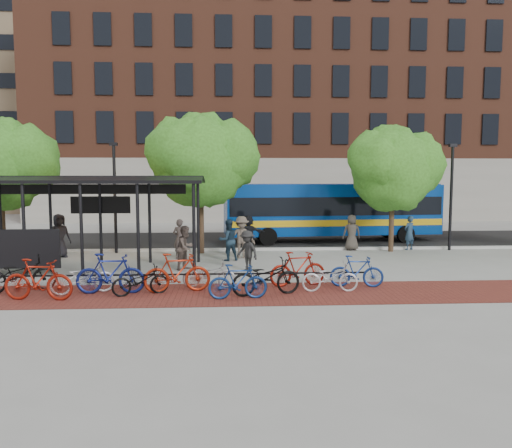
{
  "coord_description": "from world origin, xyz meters",
  "views": [
    {
      "loc": [
        -1.78,
        -19.88,
        3.54
      ],
      "look_at": [
        -0.6,
        0.68,
        1.6
      ],
      "focal_mm": 35.0,
      "sensor_mm": 36.0,
      "label": 1
    }
  ],
  "objects": [
    {
      "name": "pedestrian_1",
      "position": [
        -3.85,
        1.73,
        0.87
      ],
      "size": [
        0.73,
        0.59,
        1.74
      ],
      "primitive_type": "imported",
      "rotation": [
        0.0,
        0.0,
        2.83
      ],
      "color": "#423835",
      "rests_on": "ground"
    },
    {
      "name": "bike_rack_rail",
      "position": [
        -3.3,
        -4.1,
        0.0
      ],
      "size": [
        12.0,
        0.05,
        0.95
      ],
      "primitive_type": "cube",
      "color": "black",
      "rests_on": "ground"
    },
    {
      "name": "bike_5",
      "position": [
        -3.33,
        -4.67,
        0.61
      ],
      "size": [
        2.11,
        0.94,
        1.22
      ],
      "primitive_type": "imported",
      "rotation": [
        0.0,
        0.0,
        1.75
      ],
      "color": "#98230D",
      "rests_on": "ground"
    },
    {
      "name": "bike_1",
      "position": [
        -7.22,
        -5.46,
        0.61
      ],
      "size": [
        2.08,
        0.79,
        1.22
      ],
      "primitive_type": "imported",
      "rotation": [
        0.0,
        0.0,
        1.46
      ],
      "color": "maroon",
      "rests_on": "ground"
    },
    {
      "name": "curb",
      "position": [
        0.0,
        4.0,
        0.06
      ],
      "size": [
        160.0,
        0.25,
        0.12
      ],
      "primitive_type": "cube",
      "color": "#B7B7B2",
      "rests_on": "ground"
    },
    {
      "name": "bike_10",
      "position": [
        1.37,
        -4.85,
        0.46
      ],
      "size": [
        1.76,
        0.66,
        0.92
      ],
      "primitive_type": "imported",
      "rotation": [
        0.0,
        0.0,
        1.54
      ],
      "color": "silver",
      "rests_on": "ground"
    },
    {
      "name": "bike_3",
      "position": [
        -5.34,
        -4.75,
        0.62
      ],
      "size": [
        2.08,
        0.6,
        1.25
      ],
      "primitive_type": "imported",
      "rotation": [
        0.0,
        0.0,
        1.58
      ],
      "color": "navy",
      "rests_on": "ground"
    },
    {
      "name": "bike_8",
      "position": [
        -0.64,
        -5.2,
        0.56
      ],
      "size": [
        2.23,
        1.2,
        1.11
      ],
      "primitive_type": "imported",
      "rotation": [
        0.0,
        0.0,
        1.8
      ],
      "color": "black",
      "rests_on": "ground"
    },
    {
      "name": "tree_c",
      "position": [
        6.09,
        3.35,
        4.05
      ],
      "size": [
        4.66,
        3.8,
        5.92
      ],
      "color": "#382619",
      "rests_on": "ground"
    },
    {
      "name": "bus_shelter",
      "position": [
        -8.13,
        -0.48,
        3.0
      ],
      "size": [
        10.6,
        3.07,
        3.6
      ],
      "color": "black",
      "rests_on": "ground"
    },
    {
      "name": "bike_4",
      "position": [
        -4.4,
        -4.97,
        0.45
      ],
      "size": [
        1.81,
        1.15,
        0.9
      ],
      "primitive_type": "imported",
      "rotation": [
        0.0,
        0.0,
        1.93
      ],
      "color": "black",
      "rests_on": "ground"
    },
    {
      "name": "pedestrian_9",
      "position": [
        -1.05,
        -1.31,
        0.77
      ],
      "size": [
        1.1,
        1.12,
        1.54
      ],
      "primitive_type": "imported",
      "rotation": [
        0.0,
        0.0,
        5.47
      ],
      "color": "black",
      "rests_on": "ground"
    },
    {
      "name": "tree_a",
      "position": [
        -11.91,
        3.35,
        4.24
      ],
      "size": [
        4.9,
        4.0,
        6.18
      ],
      "color": "#382619",
      "rests_on": "ground"
    },
    {
      "name": "bike_2",
      "position": [
        -6.19,
        -4.66,
        0.5
      ],
      "size": [
        2.0,
        1.3,
        0.99
      ],
      "primitive_type": "imported",
      "rotation": [
        0.0,
        0.0,
        1.94
      ],
      "color": "#B6B6B9",
      "rests_on": "ground"
    },
    {
      "name": "bike_7",
      "position": [
        -1.49,
        -5.64,
        0.52
      ],
      "size": [
        1.76,
        0.62,
        1.04
      ],
      "primitive_type": "imported",
      "rotation": [
        0.0,
        0.0,
        1.65
      ],
      "color": "navy",
      "rests_on": "ground"
    },
    {
      "name": "pedestrian_8",
      "position": [
        -3.38,
        -0.84,
        0.85
      ],
      "size": [
        0.99,
        1.04,
        1.69
      ],
      "primitive_type": "imported",
      "rotation": [
        0.0,
        0.0,
        0.99
      ],
      "color": "brown",
      "rests_on": "ground"
    },
    {
      "name": "building_brick",
      "position": [
        10.0,
        26.0,
        10.0
      ],
      "size": [
        55.0,
        14.0,
        20.0
      ],
      "primitive_type": "cube",
      "color": "brown",
      "rests_on": "ground"
    },
    {
      "name": "pedestrian_0",
      "position": [
        -9.18,
        2.37,
        0.97
      ],
      "size": [
        1.11,
        1.09,
        1.93
      ],
      "primitive_type": "imported",
      "rotation": [
        0.0,
        0.0,
        0.75
      ],
      "color": "black",
      "rests_on": "ground"
    },
    {
      "name": "bike_0",
      "position": [
        -8.19,
        -4.38,
        0.56
      ],
      "size": [
        2.26,
        1.52,
        1.12
      ],
      "primitive_type": "imported",
      "rotation": [
        0.0,
        0.0,
        1.97
      ],
      "color": "black",
      "rests_on": "ground"
    },
    {
      "name": "bike_9",
      "position": [
        0.49,
        -4.0,
        0.57
      ],
      "size": [
        1.98,
        0.94,
        1.14
      ],
      "primitive_type": "imported",
      "rotation": [
        0.0,
        0.0,
        1.79
      ],
      "color": "maroon",
      "rests_on": "ground"
    },
    {
      "name": "building_tower",
      "position": [
        -16.0,
        40.0,
        15.0
      ],
      "size": [
        22.0,
        22.0,
        30.0
      ],
      "primitive_type": "cube",
      "color": "#7A664C",
      "rests_on": "ground"
    },
    {
      "name": "asphalt_street",
      "position": [
        0.0,
        8.0,
        0.01
      ],
      "size": [
        160.0,
        8.0,
        0.01
      ],
      "primitive_type": "cube",
      "color": "black",
      "rests_on": "ground"
    },
    {
      "name": "bike_11",
      "position": [
        2.36,
        -4.26,
        0.52
      ],
      "size": [
        1.77,
        0.73,
        1.03
      ],
      "primitive_type": "imported",
      "rotation": [
        0.0,
        0.0,
        1.43
      ],
      "color": "navy",
      "rests_on": "ground"
    },
    {
      "name": "pedestrian_7",
      "position": [
        7.06,
        3.79,
        0.83
      ],
      "size": [
        0.72,
        0.64,
        1.66
      ],
      "primitive_type": "imported",
      "rotation": [
        0.0,
        0.0,
        3.63
      ],
      "color": "#223951",
      "rests_on": "ground"
    },
    {
      "name": "bike_6",
      "position": [
        -2.39,
        -4.04,
        0.45
      ],
      "size": [
        1.76,
        0.74,
        0.9
      ],
      "primitive_type": "imported",
      "rotation": [
        0.0,
        0.0,
        1.49
      ],
      "color": "#A3A3A5",
      "rests_on": "ground"
    },
    {
      "name": "pedestrian_3",
      "position": [
        -1.18,
        1.78,
        0.92
      ],
      "size": [
        1.27,
        0.84,
        1.84
      ],
      "primitive_type": "imported",
      "rotation": [
        0.0,
        0.0,
        0.14
      ],
      "color": "brown",
      "rests_on": "ground"
    },
    {
      "name": "bus",
      "position": [
        3.95,
        7.24,
        1.82
      ],
      "size": [
        11.89,
        3.5,
        3.17
      ],
      "rotation": [
        0.0,
        0.0,
        0.08
      ],
      "color": "navy",
      "rests_on": "ground"
    },
    {
      "name": "pedestrian_2",
      "position": [
        -1.76,
        1.13,
        0.88
      ],
      "size": [
        1.05,
        0.95,
        1.76
      ],
      "primitive_type": "imported",
      "rotation": [
        0.0,
        0.0,
        3.55
      ],
      "color": "#1A2D3C",
      "rests_on": "ground"
    },
    {
      "name": "pedestrian_6",
      "position": [
        4.22,
        3.8,
        0.87
      ],
      "size": [
        0.85,
        0.56,
        1.73
      ],
      "primitive_type": "imported",
      "rotation": [
        0.0,
        0.0,
        3.13
      ],
      "color": "#3F3A33",
      "rests_on": "ground"
    },
    {
      "name": "lamp_post_right",
      "position": [
        9.0,
        3.6,
        2.75
      ],
      "size": [
        0.35,
        0.2,
        5.12
      ],
      "color": "black",
      "rests_on": "ground"
    },
    {
      "name": "tree_b",
      "position": [
        -2.9,
        3.35,
        4.46
      ],
      "size": [
        5.15,
        4.2,
        6.47
      ],
      "color": "#382619",
      "rests_on": "ground"
    },
    {
      "name": "pedestrian_5",
      "position": [
        -0.79,
        3.8,
        0.86
      ],
      "size": [
        1.62,
        0.6,
        1.72
      ],
      "primitive_type": "imported",
      "rotation": [
        0.0,
        0.0,
        3.2
      ],
      "color": "black",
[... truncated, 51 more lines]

